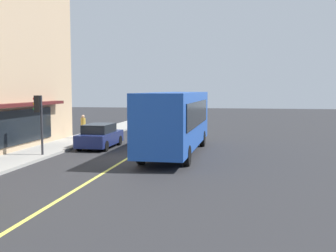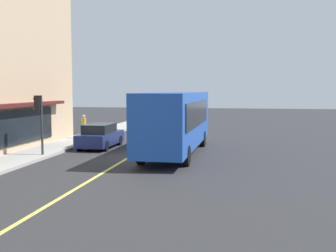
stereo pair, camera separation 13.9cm
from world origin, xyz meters
name	(u,v)px [view 2 (the right image)]	position (x,y,z in m)	size (l,w,h in m)	color
ground	(128,158)	(0.00, 0.00, 0.00)	(120.00, 120.00, 0.00)	#28282B
sidewalk	(34,154)	(0.00, 5.45, 0.07)	(80.00, 2.55, 0.15)	#9E9B93
lane_centre_stripe	(128,158)	(0.00, 0.00, 0.00)	(36.00, 0.16, 0.01)	#D8D14C
bus	(176,119)	(1.79, -2.33, 1.99)	(11.16, 2.72, 3.50)	#1E4CAD
traffic_light	(39,111)	(-0.63, 4.78, 2.53)	(0.30, 0.52, 3.20)	#2D2D33
car_navy	(100,136)	(3.42, 2.78, 0.74)	(4.31, 1.87, 1.52)	navy
pedestrian_by_curb	(84,124)	(7.03, 5.30, 1.16)	(0.34, 0.34, 1.69)	black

